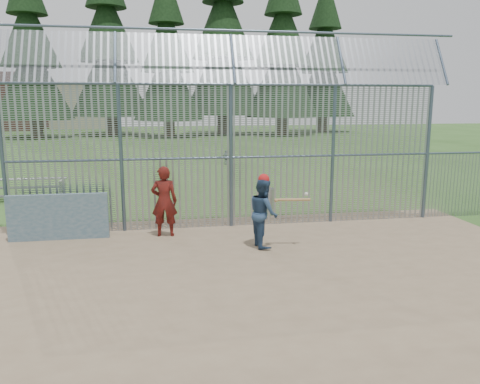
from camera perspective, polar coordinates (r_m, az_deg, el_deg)
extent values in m
plane|color=#2D511E|center=(10.25, 1.90, -9.28)|extent=(120.00, 120.00, 0.00)
cube|color=#756047|center=(9.79, 2.50, -10.22)|extent=(14.00, 10.00, 0.02)
cube|color=#38566B|center=(12.93, -21.27, -2.86)|extent=(2.50, 0.12, 1.20)
imported|color=navy|center=(11.47, 2.87, -2.53)|extent=(0.71, 0.88, 1.70)
imported|color=maroon|center=(12.50, -9.22, -1.12)|extent=(0.72, 0.51, 1.87)
imported|color=slate|center=(26.48, -1.69, 4.23)|extent=(0.50, 0.50, 0.85)
sphere|color=red|center=(11.31, 2.91, 1.55)|extent=(0.27, 0.27, 0.27)
cylinder|color=#AA7F4C|center=(11.43, 6.48, -0.94)|extent=(0.85, 0.18, 0.07)
sphere|color=#AA7F4C|center=(11.32, 4.39, -1.02)|extent=(0.09, 0.09, 0.09)
sphere|color=white|center=(11.34, 8.08, -0.24)|extent=(0.09, 0.09, 0.09)
cylinder|color=gray|center=(15.37, 3.26, -1.04)|extent=(0.52, 0.52, 0.70)
cylinder|color=#9EA0A5|center=(15.29, 3.28, 0.32)|extent=(0.56, 0.56, 0.05)
sphere|color=#9EA0A5|center=(15.28, 3.28, 0.50)|extent=(0.10, 0.10, 0.10)
cube|color=slate|center=(18.59, -25.22, -0.44)|extent=(3.00, 0.25, 0.05)
cube|color=slate|center=(18.88, -25.01, 0.51)|extent=(3.00, 0.25, 0.05)
cube|color=slate|center=(19.17, -24.80, 1.43)|extent=(3.00, 0.25, 0.05)
cube|color=gray|center=(18.57, -20.82, 0.35)|extent=(0.06, 0.90, 0.70)
cylinder|color=#47566B|center=(13.62, -26.96, 3.27)|extent=(0.10, 0.10, 4.00)
cylinder|color=#47566B|center=(13.05, -14.27, 3.84)|extent=(0.10, 0.10, 4.00)
cylinder|color=#47566B|center=(13.15, -1.10, 4.23)|extent=(0.10, 0.10, 4.00)
cylinder|color=#47566B|center=(13.91, 11.24, 4.39)|extent=(0.10, 0.10, 4.00)
cylinder|color=#47566B|center=(15.24, 21.88, 4.37)|extent=(0.10, 0.10, 4.00)
cylinder|color=#47566B|center=(13.07, -1.13, 12.97)|extent=(12.00, 0.07, 0.07)
cylinder|color=#47566B|center=(13.15, -1.10, 4.23)|extent=(12.00, 0.06, 0.06)
cube|color=gray|center=(13.15, -1.10, 4.23)|extent=(12.00, 0.02, 4.00)
cube|color=gray|center=(12.74, -0.88, 15.95)|extent=(12.00, 0.77, 1.31)
cylinder|color=#47566B|center=(15.38, 21.61, 0.67)|extent=(0.08, 0.08, 2.00)
cylinder|color=#332319|center=(50.90, -23.60, 7.83)|extent=(1.19, 1.19, 3.06)
cone|color=black|center=(51.29, -24.37, 17.52)|extent=(7.48, 7.48, 13.94)
cylinder|color=#332319|center=(52.69, -15.35, 8.63)|extent=(1.33, 1.33, 3.42)
cone|color=black|center=(53.24, -15.91, 19.09)|extent=(8.36, 8.36, 15.58)
cylinder|color=#332319|center=(48.47, -8.64, 8.39)|extent=(1.12, 1.12, 2.88)
cone|color=black|center=(48.80, -8.93, 18.01)|extent=(7.04, 7.04, 13.12)
cylinder|color=#332319|center=(51.91, -2.00, 9.07)|extent=(1.40, 1.40, 3.60)
cone|color=black|center=(52.56, -2.08, 20.26)|extent=(8.80, 8.80, 16.40)
cylinder|color=#332319|center=(51.12, 5.06, 8.81)|extent=(1.26, 1.26, 3.24)
cone|color=black|center=(51.59, 5.25, 19.05)|extent=(7.92, 7.92, 14.76)
cylinder|color=#332319|center=(56.71, 9.97, 8.81)|extent=(1.19, 1.19, 3.06)
cone|color=black|center=(57.06, 10.27, 17.54)|extent=(7.48, 7.48, 13.94)
cube|color=#B2A58C|center=(68.16, -18.45, 10.00)|extent=(8.00, 7.00, 6.00)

